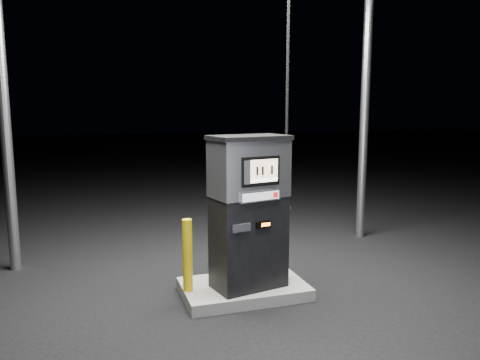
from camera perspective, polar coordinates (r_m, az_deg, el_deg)
name	(u,v)px	position (r m, az deg, el deg)	size (l,w,h in m)	color
ground	(244,294)	(6.34, 0.44, -13.77)	(80.00, 80.00, 0.00)	black
pump_island	(244,289)	(6.31, 0.44, -13.14)	(1.60, 1.00, 0.15)	slate
fuel_dispenser	(249,211)	(5.91, 1.12, -3.74)	(1.12, 0.76, 4.04)	black
bollard_left	(188,255)	(5.94, -6.42, -9.11)	(0.12, 0.12, 0.92)	gold
bollard_right	(280,244)	(6.39, 4.94, -7.78)	(0.12, 0.12, 0.93)	gold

